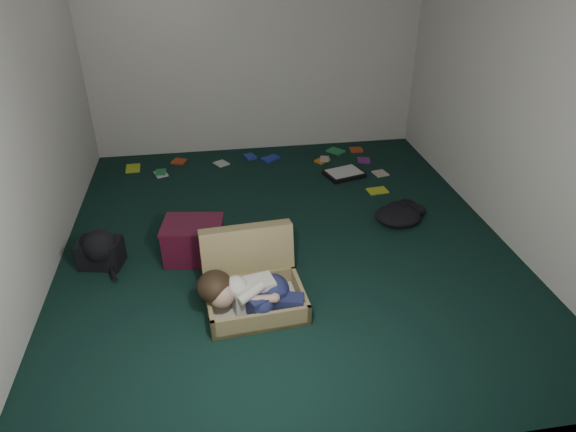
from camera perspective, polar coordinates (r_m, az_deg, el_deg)
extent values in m
plane|color=black|center=(4.77, -0.29, -2.74)|extent=(4.50, 4.50, 0.00)
plane|color=white|center=(6.37, -3.64, 18.44)|extent=(4.50, 0.00, 4.50)
plane|color=white|center=(2.23, 8.70, -5.76)|extent=(4.50, 0.00, 4.50)
plane|color=white|center=(4.39, -27.53, 9.64)|extent=(0.00, 4.50, 4.50)
plane|color=white|center=(4.92, 23.97, 12.41)|extent=(0.00, 4.50, 4.50)
cube|color=#9C8A56|center=(3.94, -3.58, -9.44)|extent=(0.77, 0.57, 0.17)
cube|color=#ECE6CC|center=(3.97, -3.56, -9.91)|extent=(0.70, 0.51, 0.02)
cube|color=#9C8A56|center=(4.10, -4.52, -4.58)|extent=(0.74, 0.28, 0.54)
cube|color=silver|center=(3.86, -3.88, -8.62)|extent=(0.34, 0.24, 0.23)
sphere|color=tan|center=(3.78, -7.37, -8.64)|extent=(0.20, 0.20, 0.20)
ellipsoid|color=black|center=(3.80, -8.14, -7.76)|extent=(0.26, 0.28, 0.23)
ellipsoid|color=#1F244D|center=(3.89, -1.62, -8.20)|extent=(0.24, 0.28, 0.23)
cube|color=#1F244D|center=(3.80, -2.50, -9.55)|extent=(0.30, 0.24, 0.15)
cube|color=#1F244D|center=(3.83, -0.13, -9.61)|extent=(0.27, 0.18, 0.11)
sphere|color=white|center=(3.89, 1.20, -9.34)|extent=(0.11, 0.11, 0.11)
sphere|color=white|center=(3.84, 1.48, -10.13)|extent=(0.10, 0.10, 0.10)
cylinder|color=tan|center=(3.74, -2.74, -9.22)|extent=(0.19, 0.08, 0.07)
cube|color=#4A0F22|center=(4.53, -10.41, -2.84)|extent=(0.54, 0.45, 0.32)
cube|color=#4A0F22|center=(4.44, -10.62, -0.95)|extent=(0.56, 0.47, 0.02)
cube|color=black|center=(6.00, 6.25, 4.68)|extent=(0.48, 0.41, 0.05)
cube|color=white|center=(5.99, 6.26, 4.93)|extent=(0.43, 0.36, 0.01)
cube|color=#BCCF24|center=(6.40, -16.83, 5.05)|extent=(0.18, 0.13, 0.02)
cube|color=#B23A17|center=(6.46, -12.00, 5.94)|extent=(0.22, 0.21, 0.02)
cube|color=silver|center=(6.33, -7.41, 5.83)|extent=(0.18, 0.21, 0.02)
cube|color=#1C329C|center=(6.40, -1.94, 6.37)|extent=(0.19, 0.21, 0.02)
cube|color=orange|center=(6.36, 3.85, 6.16)|extent=(0.22, 0.21, 0.02)
cube|color=#238342|center=(6.64, 5.33, 7.16)|extent=(0.19, 0.15, 0.02)
cube|color=#81228A|center=(6.43, 8.43, 6.16)|extent=(0.22, 0.22, 0.02)
cube|color=beige|center=(6.11, 10.22, 4.70)|extent=(0.17, 0.20, 0.02)
cube|color=#BCCF24|center=(5.71, 9.91, 2.79)|extent=(0.20, 0.22, 0.02)
cube|color=#B23A17|center=(6.71, 7.59, 7.27)|extent=(0.22, 0.20, 0.02)
cube|color=silver|center=(6.18, -13.94, 4.57)|extent=(0.20, 0.16, 0.02)
cube|color=#1C329C|center=(6.46, -4.23, 6.56)|extent=(0.22, 0.22, 0.02)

